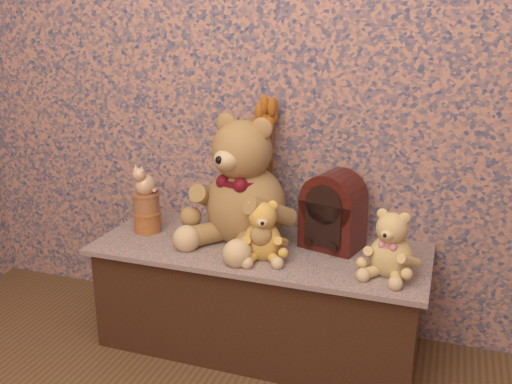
% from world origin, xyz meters
% --- Properties ---
extents(display_shelf, '(1.31, 0.54, 0.44)m').
position_xyz_m(display_shelf, '(0.00, 1.24, 0.22)').
color(display_shelf, '#344A6A').
rests_on(display_shelf, ground).
extents(teddy_large, '(0.56, 0.62, 0.55)m').
position_xyz_m(teddy_large, '(-0.08, 1.30, 0.71)').
color(teddy_large, brown).
rests_on(teddy_large, display_shelf).
extents(teddy_medium, '(0.25, 0.28, 0.24)m').
position_xyz_m(teddy_medium, '(0.04, 1.15, 0.56)').
color(teddy_medium, '#C18936').
rests_on(teddy_medium, display_shelf).
extents(teddy_small, '(0.26, 0.28, 0.26)m').
position_xyz_m(teddy_small, '(0.51, 1.16, 0.56)').
color(teddy_small, tan).
rests_on(teddy_small, display_shelf).
extents(cathedral_radio, '(0.26, 0.21, 0.31)m').
position_xyz_m(cathedral_radio, '(0.27, 1.33, 0.59)').
color(cathedral_radio, '#330E09').
rests_on(cathedral_radio, display_shelf).
extents(ceramic_vase, '(0.14, 0.14, 0.20)m').
position_xyz_m(ceramic_vase, '(-0.05, 1.43, 0.54)').
color(ceramic_vase, tan).
rests_on(ceramic_vase, display_shelf).
extents(dried_stalks, '(0.30, 0.30, 0.46)m').
position_xyz_m(dried_stalks, '(-0.05, 1.43, 0.87)').
color(dried_stalks, '#B05D1C').
rests_on(dried_stalks, ceramic_vase).
extents(biscuit_tin_lower, '(0.13, 0.13, 0.08)m').
position_xyz_m(biscuit_tin_lower, '(-0.50, 1.24, 0.48)').
color(biscuit_tin_lower, gold).
rests_on(biscuit_tin_lower, display_shelf).
extents(biscuit_tin_upper, '(0.12, 0.12, 0.08)m').
position_xyz_m(biscuit_tin_upper, '(-0.50, 1.24, 0.56)').
color(biscuit_tin_upper, tan).
rests_on(biscuit_tin_upper, biscuit_tin_lower).
extents(cat_figurine, '(0.12, 0.13, 0.13)m').
position_xyz_m(cat_figurine, '(-0.50, 1.24, 0.67)').
color(cat_figurine, silver).
rests_on(cat_figurine, biscuit_tin_upper).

